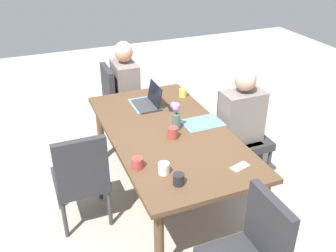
% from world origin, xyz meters
% --- Properties ---
extents(ground_plane, '(10.00, 10.00, 0.00)m').
position_xyz_m(ground_plane, '(0.00, 0.00, 0.00)').
color(ground_plane, '#B2A899').
extents(dining_table, '(1.93, 1.01, 0.73)m').
position_xyz_m(dining_table, '(0.00, 0.00, 0.65)').
color(dining_table, brown).
rests_on(dining_table, ground_plane).
extents(chair_near_left_near, '(0.44, 0.44, 0.90)m').
position_xyz_m(chair_near_left_near, '(0.12, -0.84, 0.50)').
color(chair_near_left_near, '#2D2D33').
rests_on(chair_near_left_near, ground_plane).
extents(person_near_left_near, '(0.36, 0.40, 1.19)m').
position_xyz_m(person_near_left_near, '(0.04, -0.78, 0.53)').
color(person_near_left_near, '#2D2D33').
rests_on(person_near_left_near, ground_plane).
extents(chair_head_right_left_mid, '(0.44, 0.44, 0.90)m').
position_xyz_m(chair_head_right_left_mid, '(1.30, 0.10, 0.50)').
color(chair_head_right_left_mid, '#2D2D33').
rests_on(chair_head_right_left_mid, ground_plane).
extents(person_head_right_left_mid, '(0.40, 0.36, 1.19)m').
position_xyz_m(person_head_right_left_mid, '(1.24, 0.02, 0.53)').
color(person_head_right_left_mid, '#2D2D33').
rests_on(person_head_right_left_mid, ground_plane).
extents(chair_head_left_left_far, '(0.44, 0.44, 0.90)m').
position_xyz_m(chair_head_left_left_far, '(-1.28, -0.05, 0.50)').
color(chair_head_left_left_far, '#2D2D33').
rests_on(chair_head_left_left_far, ground_plane).
extents(chair_far_right_near, '(0.44, 0.44, 0.90)m').
position_xyz_m(chair_far_right_near, '(-0.05, 0.80, 0.50)').
color(chair_far_right_near, '#2D2D33').
rests_on(chair_far_right_near, ground_plane).
extents(flower_vase, '(0.08, 0.09, 0.26)m').
position_xyz_m(flower_vase, '(0.01, -0.08, 0.88)').
color(flower_vase, '#4C6B60').
rests_on(flower_vase, dining_table).
extents(placemat_near_left_near, '(0.27, 0.36, 0.00)m').
position_xyz_m(placemat_near_left_near, '(0.02, -0.35, 0.73)').
color(placemat_near_left_near, slate).
rests_on(placemat_near_left_near, dining_table).
extents(placemat_head_right_left_mid, '(0.36, 0.26, 0.00)m').
position_xyz_m(placemat_head_right_left_mid, '(0.58, 0.01, 0.73)').
color(placemat_head_right_left_mid, slate).
rests_on(placemat_head_right_left_mid, dining_table).
extents(laptop_head_right_left_mid, '(0.32, 0.22, 0.21)m').
position_xyz_m(laptop_head_right_left_mid, '(0.55, -0.02, 0.77)').
color(laptop_head_right_left_mid, '#38383D').
rests_on(laptop_head_right_left_mid, dining_table).
extents(coffee_mug_near_left, '(0.08, 0.08, 0.09)m').
position_xyz_m(coffee_mug_near_left, '(-0.57, 0.26, 0.77)').
color(coffee_mug_near_left, white).
rests_on(coffee_mug_near_left, dining_table).
extents(coffee_mug_near_right, '(0.09, 0.09, 0.08)m').
position_xyz_m(coffee_mug_near_right, '(-0.43, 0.42, 0.77)').
color(coffee_mug_near_right, '#AD3D38').
rests_on(coffee_mug_near_right, dining_table).
extents(coffee_mug_centre_left, '(0.08, 0.08, 0.09)m').
position_xyz_m(coffee_mug_centre_left, '(-0.73, 0.22, 0.77)').
color(coffee_mug_centre_left, '#232328').
rests_on(coffee_mug_centre_left, dining_table).
extents(coffee_mug_centre_right, '(0.09, 0.09, 0.10)m').
position_xyz_m(coffee_mug_centre_right, '(-0.12, 0.01, 0.78)').
color(coffee_mug_centre_right, '#AD3D38').
rests_on(coffee_mug_centre_right, dining_table).
extents(coffee_mug_far_left, '(0.08, 0.08, 0.08)m').
position_xyz_m(coffee_mug_far_left, '(0.63, -0.42, 0.77)').
color(coffee_mug_far_left, '#DBC64C').
rests_on(coffee_mug_far_left, dining_table).
extents(phone_black, '(0.16, 0.10, 0.01)m').
position_xyz_m(phone_black, '(0.41, -0.21, 0.73)').
color(phone_black, black).
rests_on(phone_black, dining_table).
extents(phone_silver, '(0.11, 0.16, 0.01)m').
position_xyz_m(phone_silver, '(-0.72, -0.29, 0.73)').
color(phone_silver, silver).
rests_on(phone_silver, dining_table).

